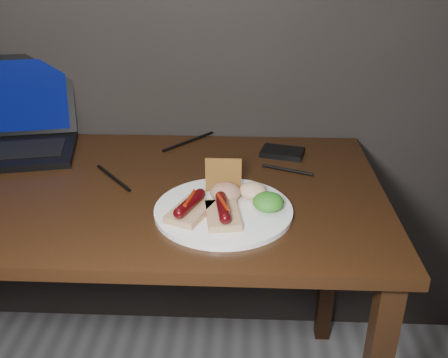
% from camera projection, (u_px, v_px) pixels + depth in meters
% --- Properties ---
extents(desk, '(1.40, 0.70, 0.75)m').
position_uv_depth(desk, '(105.00, 216.00, 1.29)').
color(desk, black).
rests_on(desk, ground).
extents(laptop, '(0.44, 0.40, 0.25)m').
position_uv_depth(laptop, '(6.00, 131.00, 1.44)').
color(laptop, black).
rests_on(laptop, desk).
extents(hard_drive, '(0.13, 0.10, 0.02)m').
position_uv_depth(hard_drive, '(282.00, 152.00, 1.42)').
color(hard_drive, black).
rests_on(hard_drive, desk).
extents(desk_cables, '(0.96, 0.43, 0.01)m').
position_uv_depth(desk_cables, '(130.00, 162.00, 1.36)').
color(desk_cables, black).
rests_on(desk_cables, desk).
extents(plate, '(0.37, 0.37, 0.01)m').
position_uv_depth(plate, '(223.00, 210.00, 1.12)').
color(plate, white).
rests_on(plate, desk).
extents(bread_sausage_left, '(0.11, 0.13, 0.04)m').
position_uv_depth(bread_sausage_left, '(190.00, 208.00, 1.09)').
color(bread_sausage_left, tan).
rests_on(bread_sausage_left, plate).
extents(bread_sausage_center, '(0.09, 0.12, 0.04)m').
position_uv_depth(bread_sausage_center, '(223.00, 212.00, 1.07)').
color(bread_sausage_center, tan).
rests_on(bread_sausage_center, plate).
extents(crispbread, '(0.08, 0.01, 0.08)m').
position_uv_depth(crispbread, '(223.00, 175.00, 1.17)').
color(crispbread, olive).
rests_on(crispbread, plate).
extents(salad_greens, '(0.07, 0.07, 0.04)m').
position_uv_depth(salad_greens, '(268.00, 202.00, 1.11)').
color(salad_greens, '#1C5B12').
rests_on(salad_greens, plate).
extents(salsa_mound, '(0.07, 0.07, 0.04)m').
position_uv_depth(salsa_mound, '(225.00, 192.00, 1.15)').
color(salsa_mound, maroon).
rests_on(salsa_mound, plate).
extents(coleslaw_mound, '(0.06, 0.06, 0.04)m').
position_uv_depth(coleslaw_mound, '(253.00, 191.00, 1.16)').
color(coleslaw_mound, beige).
rests_on(coleslaw_mound, plate).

